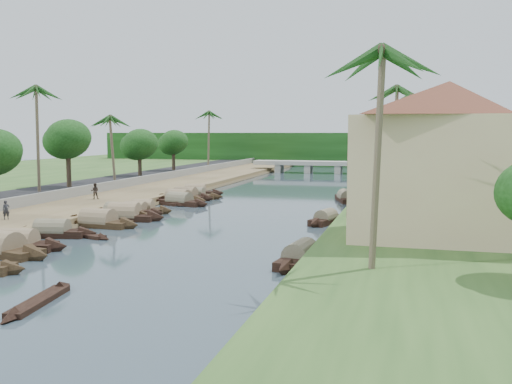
% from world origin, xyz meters
% --- Properties ---
extents(ground, '(220.00, 220.00, 0.00)m').
position_xyz_m(ground, '(0.00, 0.00, 0.00)').
color(ground, '#34444E').
rests_on(ground, ground).
extents(left_bank, '(10.00, 180.00, 0.80)m').
position_xyz_m(left_bank, '(-16.00, 20.00, 0.40)').
color(left_bank, brown).
rests_on(left_bank, ground).
extents(right_bank, '(16.00, 180.00, 1.20)m').
position_xyz_m(right_bank, '(19.00, 20.00, 0.60)').
color(right_bank, '#284B1E').
rests_on(right_bank, ground).
extents(road, '(8.00, 180.00, 1.40)m').
position_xyz_m(road, '(-24.50, 20.00, 0.70)').
color(road, black).
rests_on(road, ground).
extents(retaining_wall, '(0.40, 180.00, 1.10)m').
position_xyz_m(retaining_wall, '(-20.20, 20.00, 1.35)').
color(retaining_wall, slate).
rests_on(retaining_wall, left_bank).
extents(treeline, '(120.00, 14.00, 8.00)m').
position_xyz_m(treeline, '(0.00, 100.00, 4.00)').
color(treeline, black).
rests_on(treeline, ground).
extents(bridge, '(28.00, 4.00, 2.40)m').
position_xyz_m(bridge, '(0.00, 72.00, 1.72)').
color(bridge, '#9A9990').
rests_on(bridge, ground).
extents(building_near, '(14.85, 14.85, 10.20)m').
position_xyz_m(building_near, '(18.99, -2.00, 6.38)').
color(building_near, beige).
rests_on(building_near, right_bank).
extents(building_mid, '(14.11, 14.11, 9.70)m').
position_xyz_m(building_mid, '(19.99, 14.00, 6.13)').
color(building_mid, tan).
rests_on(building_mid, right_bank).
extents(building_far, '(15.59, 15.59, 10.20)m').
position_xyz_m(building_far, '(18.99, 28.00, 6.38)').
color(building_far, silver).
rests_on(building_far, right_bank).
extents(building_distant, '(12.62, 12.62, 9.20)m').
position_xyz_m(building_distant, '(19.99, 48.00, 5.88)').
color(building_distant, beige).
rests_on(building_distant, right_bank).
extents(sampan_1, '(7.63, 2.94, 2.22)m').
position_xyz_m(sampan_1, '(-9.43, -7.82, 0.42)').
color(sampan_1, black).
rests_on(sampan_1, ground).
extents(sampan_3, '(7.50, 2.88, 2.01)m').
position_xyz_m(sampan_3, '(-10.14, -2.75, 0.41)').
color(sampan_3, black).
rests_on(sampan_3, ground).
extents(sampan_4, '(8.30, 2.42, 2.31)m').
position_xyz_m(sampan_4, '(-9.24, 2.52, 0.42)').
color(sampan_4, black).
rests_on(sampan_4, ground).
extents(sampan_5, '(8.07, 2.98, 2.48)m').
position_xyz_m(sampan_5, '(-8.77, 6.35, 0.42)').
color(sampan_5, black).
rests_on(sampan_5, ground).
extents(sampan_6, '(7.47, 2.49, 2.20)m').
position_xyz_m(sampan_6, '(-9.90, 7.44, 0.42)').
color(sampan_6, black).
rests_on(sampan_6, ground).
extents(sampan_7, '(6.77, 2.15, 1.83)m').
position_xyz_m(sampan_7, '(-9.47, 9.83, 0.40)').
color(sampan_7, black).
rests_on(sampan_7, ground).
extents(sampan_8, '(6.51, 2.43, 2.01)m').
position_xyz_m(sampan_8, '(-9.19, 10.88, 0.41)').
color(sampan_8, black).
rests_on(sampan_8, ground).
extents(sampan_9, '(8.27, 3.80, 2.08)m').
position_xyz_m(sampan_9, '(-8.22, 18.09, 0.41)').
color(sampan_9, black).
rests_on(sampan_9, ground).
extents(sampan_10, '(8.16, 3.35, 2.20)m').
position_xyz_m(sampan_10, '(-9.36, 20.45, 0.42)').
color(sampan_10, black).
rests_on(sampan_10, ground).
extents(sampan_11, '(7.95, 2.84, 2.24)m').
position_xyz_m(sampan_11, '(-9.49, 22.97, 0.42)').
color(sampan_11, black).
rests_on(sampan_11, ground).
extents(sampan_12, '(7.98, 1.66, 1.94)m').
position_xyz_m(sampan_12, '(-9.07, 24.40, 0.41)').
color(sampan_12, black).
rests_on(sampan_12, ground).
extents(sampan_13, '(7.83, 3.09, 2.11)m').
position_xyz_m(sampan_13, '(-10.05, 27.75, 0.41)').
color(sampan_13, black).
rests_on(sampan_13, ground).
extents(sampan_14, '(2.49, 8.12, 1.97)m').
position_xyz_m(sampan_14, '(10.23, -6.43, 0.41)').
color(sampan_14, black).
rests_on(sampan_14, ground).
extents(sampan_15, '(3.11, 6.47, 1.78)m').
position_xyz_m(sampan_15, '(9.56, 9.37, 0.40)').
color(sampan_15, black).
rests_on(sampan_15, ground).
extents(sampan_16, '(3.66, 8.03, 1.97)m').
position_xyz_m(sampan_16, '(9.42, 26.30, 0.41)').
color(sampan_16, black).
rests_on(sampan_16, ground).
extents(canoe_0, '(1.75, 6.64, 0.87)m').
position_xyz_m(canoe_0, '(-0.22, -18.11, 0.10)').
color(canoe_0, black).
rests_on(canoe_0, ground).
extents(canoe_1, '(5.47, 2.65, 0.89)m').
position_xyz_m(canoe_1, '(-7.65, -2.10, 0.10)').
color(canoe_1, black).
rests_on(canoe_1, ground).
extents(canoe_2, '(6.15, 3.35, 0.92)m').
position_xyz_m(canoe_2, '(-10.01, 17.97, 0.10)').
color(canoe_2, black).
rests_on(canoe_2, ground).
extents(palm_0, '(3.20, 3.20, 12.52)m').
position_xyz_m(palm_0, '(15.00, -11.79, 11.89)').
color(palm_0, '#705F4A').
rests_on(palm_0, ground).
extents(palm_1, '(3.20, 3.20, 11.34)m').
position_xyz_m(palm_1, '(16.00, 7.80, 10.77)').
color(palm_1, '#705F4A').
rests_on(palm_1, ground).
extents(palm_2, '(3.20, 3.20, 12.98)m').
position_xyz_m(palm_2, '(15.00, 19.13, 12.34)').
color(palm_2, '#705F4A').
rests_on(palm_2, ground).
extents(palm_3, '(3.20, 3.20, 10.96)m').
position_xyz_m(palm_3, '(16.00, 39.77, 10.41)').
color(palm_3, '#705F4A').
rests_on(palm_3, ground).
extents(palm_5, '(3.20, 3.20, 13.27)m').
position_xyz_m(palm_5, '(-24.00, 14.86, 12.81)').
color(palm_5, '#705F4A').
rests_on(palm_5, ground).
extents(palm_6, '(3.20, 3.20, 10.32)m').
position_xyz_m(palm_6, '(-22.00, 28.28, 9.97)').
color(palm_6, '#705F4A').
rests_on(palm_6, ground).
extents(palm_7, '(3.20, 3.20, 10.71)m').
position_xyz_m(palm_7, '(14.00, 53.37, 10.16)').
color(palm_7, '#705F4A').
rests_on(palm_7, ground).
extents(palm_8, '(3.20, 3.20, 12.06)m').
position_xyz_m(palm_8, '(-20.50, 61.53, 11.65)').
color(palm_8, '#705F4A').
rests_on(palm_8, ground).
extents(tree_3, '(5.41, 5.41, 8.08)m').
position_xyz_m(tree_3, '(-24.00, 20.74, 7.17)').
color(tree_3, '#453427').
rests_on(tree_3, ground).
extents(tree_4, '(5.38, 5.38, 7.01)m').
position_xyz_m(tree_4, '(-24.00, 39.92, 6.14)').
color(tree_4, '#453427').
rests_on(tree_4, ground).
extents(tree_5, '(4.84, 4.84, 6.90)m').
position_xyz_m(tree_5, '(-24.00, 53.05, 6.23)').
color(tree_5, '#453427').
rests_on(tree_5, ground).
extents(tree_6, '(4.53, 4.53, 7.46)m').
position_xyz_m(tree_6, '(24.00, 30.22, 6.68)').
color(tree_6, '#453427').
rests_on(tree_6, ground).
extents(person_near, '(0.67, 0.70, 1.60)m').
position_xyz_m(person_near, '(-16.15, -0.46, 1.60)').
color(person_near, '#26272D').
rests_on(person_near, left_bank).
extents(person_far, '(1.07, 0.97, 1.79)m').
position_xyz_m(person_far, '(-16.78, 14.63, 1.69)').
color(person_far, '#332A24').
rests_on(person_far, left_bank).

